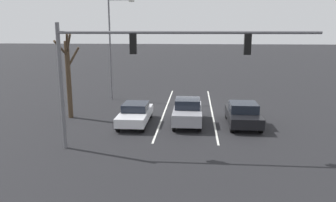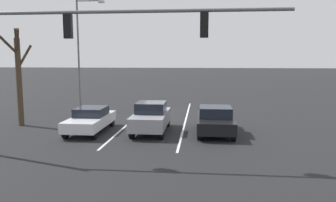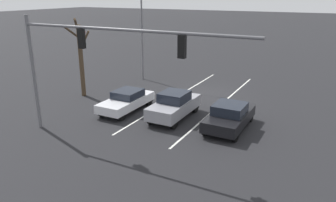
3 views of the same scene
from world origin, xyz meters
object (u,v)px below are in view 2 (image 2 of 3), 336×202
(car_silver_rightlane_front, at_px, (91,119))
(street_lamp_right_shoulder, at_px, (81,47))
(car_gray_midlane_front, at_px, (151,117))
(bare_tree_near, at_px, (19,75))
(traffic_signal_gantry, at_px, (74,42))
(car_black_leftlane_front, at_px, (215,120))

(car_silver_rightlane_front, xyz_separation_m, street_lamp_right_shoulder, (3.26, -7.63, 4.29))
(car_gray_midlane_front, xyz_separation_m, car_silver_rightlane_front, (3.40, 0.25, -0.14))
(bare_tree_near, bearing_deg, car_gray_midlane_front, 173.75)
(bare_tree_near, bearing_deg, car_silver_rightlane_front, 166.47)
(bare_tree_near, bearing_deg, traffic_signal_gantry, 134.97)
(car_gray_midlane_front, height_order, street_lamp_right_shoulder, street_lamp_right_shoulder)
(street_lamp_right_shoulder, bearing_deg, car_gray_midlane_front, 132.08)
(car_gray_midlane_front, bearing_deg, street_lamp_right_shoulder, -47.92)
(car_silver_rightlane_front, bearing_deg, bare_tree_near, -13.53)
(traffic_signal_gantry, bearing_deg, street_lamp_right_shoulder, -70.61)
(car_gray_midlane_front, height_order, car_silver_rightlane_front, car_gray_midlane_front)
(car_black_leftlane_front, bearing_deg, bare_tree_near, -4.38)
(traffic_signal_gantry, bearing_deg, bare_tree_near, -45.03)
(car_silver_rightlane_front, bearing_deg, car_black_leftlane_front, -177.93)
(car_gray_midlane_front, distance_m, car_silver_rightlane_front, 3.41)
(traffic_signal_gantry, bearing_deg, car_black_leftlane_front, -139.73)
(car_gray_midlane_front, height_order, car_black_leftlane_front, car_gray_midlane_front)
(traffic_signal_gantry, relative_size, street_lamp_right_shoulder, 1.44)
(car_silver_rightlane_front, distance_m, traffic_signal_gantry, 6.30)
(car_black_leftlane_front, height_order, bare_tree_near, bare_tree_near)
(car_gray_midlane_front, height_order, bare_tree_near, bare_tree_near)
(car_black_leftlane_front, distance_m, car_silver_rightlane_front, 6.95)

